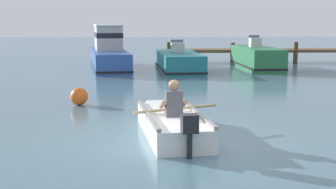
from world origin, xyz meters
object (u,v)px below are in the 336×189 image
mooring_buoy (79,97)px  rowboat_with_person (172,123)px  moored_boat_green (257,58)px  moored_boat_blue (109,52)px  moored_boat_teal (179,62)px

mooring_buoy → rowboat_with_person: bearing=-55.1°
moored_boat_green → mooring_buoy: moored_boat_green is taller
moored_boat_blue → rowboat_with_person: bearing=-79.5°
moored_boat_blue → moored_boat_teal: 3.63m
rowboat_with_person → moored_boat_green: moored_boat_green is taller
rowboat_with_person → moored_boat_teal: moored_boat_teal is taller
moored_boat_green → mooring_buoy: (-7.23, -10.04, -0.26)m
rowboat_with_person → moored_boat_blue: bearing=100.5°
rowboat_with_person → moored_boat_teal: 12.74m
rowboat_with_person → mooring_buoy: bearing=124.9°
rowboat_with_person → moored_boat_green: (4.76, 13.59, 0.26)m
moored_boat_teal → moored_boat_blue: bearing=160.8°
moored_boat_blue → mooring_buoy: moored_boat_blue is taller
moored_boat_teal → moored_boat_green: moored_boat_green is taller
moored_boat_blue → moored_boat_green: moored_boat_blue is taller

